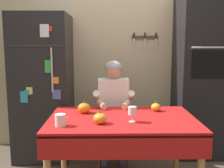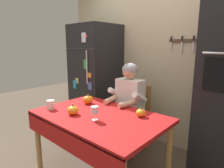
{
  "view_description": "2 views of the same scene",
  "coord_description": "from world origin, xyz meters",
  "px_view_note": "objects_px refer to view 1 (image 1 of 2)",
  "views": [
    {
      "loc": [
        -0.14,
        -2.34,
        1.44
      ],
      "look_at": [
        -0.09,
        0.26,
        1.04
      ],
      "focal_mm": 42.1,
      "sensor_mm": 36.0,
      "label": 1
    },
    {
      "loc": [
        1.4,
        -1.25,
        1.47
      ],
      "look_at": [
        0.03,
        0.28,
        1.05
      ],
      "focal_mm": 30.57,
      "sensor_mm": 36.0,
      "label": 2
    }
  ],
  "objects_px": {
    "wine_glass": "(132,111)",
    "pumpkin_small": "(100,118)",
    "dining_table": "(122,127)",
    "refrigerator": "(44,87)",
    "chair_behind_person": "(113,118)",
    "wall_oven": "(200,75)",
    "seated_person": "(114,104)",
    "pumpkin_medium": "(84,108)",
    "coffee_mug": "(60,120)",
    "pumpkin_large": "(156,107)"
  },
  "relations": [
    {
      "from": "pumpkin_small",
      "to": "pumpkin_large",
      "type": "bearing_deg",
      "value": 36.97
    },
    {
      "from": "seated_person",
      "to": "wine_glass",
      "type": "relative_size",
      "value": 8.74
    },
    {
      "from": "refrigerator",
      "to": "wine_glass",
      "type": "xyz_separation_m",
      "value": [
        1.03,
        -1.0,
        -0.06
      ]
    },
    {
      "from": "wall_oven",
      "to": "pumpkin_large",
      "type": "distance_m",
      "value": 0.98
    },
    {
      "from": "wall_oven",
      "to": "chair_behind_person",
      "type": "xyz_separation_m",
      "value": [
        -1.12,
        -0.13,
        -0.54
      ]
    },
    {
      "from": "dining_table",
      "to": "pumpkin_medium",
      "type": "height_order",
      "value": "pumpkin_medium"
    },
    {
      "from": "wine_glass",
      "to": "pumpkin_small",
      "type": "xyz_separation_m",
      "value": [
        -0.29,
        -0.05,
        -0.05
      ]
    },
    {
      "from": "seated_person",
      "to": "pumpkin_medium",
      "type": "relative_size",
      "value": 9.72
    },
    {
      "from": "wine_glass",
      "to": "pumpkin_small",
      "type": "height_order",
      "value": "wine_glass"
    },
    {
      "from": "wall_oven",
      "to": "dining_table",
      "type": "bearing_deg",
      "value": -138.69
    },
    {
      "from": "refrigerator",
      "to": "wine_glass",
      "type": "height_order",
      "value": "refrigerator"
    },
    {
      "from": "dining_table",
      "to": "chair_behind_person",
      "type": "relative_size",
      "value": 1.51
    },
    {
      "from": "dining_table",
      "to": "coffee_mug",
      "type": "height_order",
      "value": "coffee_mug"
    },
    {
      "from": "refrigerator",
      "to": "pumpkin_large",
      "type": "height_order",
      "value": "refrigerator"
    },
    {
      "from": "refrigerator",
      "to": "pumpkin_small",
      "type": "distance_m",
      "value": 1.29
    },
    {
      "from": "wine_glass",
      "to": "seated_person",
      "type": "bearing_deg",
      "value": 101.92
    },
    {
      "from": "wall_oven",
      "to": "wine_glass",
      "type": "relative_size",
      "value": 14.75
    },
    {
      "from": "refrigerator",
      "to": "pumpkin_medium",
      "type": "bearing_deg",
      "value": -50.1
    },
    {
      "from": "wall_oven",
      "to": "seated_person",
      "type": "distance_m",
      "value": 1.2
    },
    {
      "from": "pumpkin_small",
      "to": "dining_table",
      "type": "bearing_deg",
      "value": 38.46
    },
    {
      "from": "pumpkin_small",
      "to": "seated_person",
      "type": "bearing_deg",
      "value": 79.86
    },
    {
      "from": "refrigerator",
      "to": "wall_oven",
      "type": "height_order",
      "value": "wall_oven"
    },
    {
      "from": "dining_table",
      "to": "pumpkin_large",
      "type": "distance_m",
      "value": 0.47
    },
    {
      "from": "pumpkin_large",
      "to": "seated_person",
      "type": "bearing_deg",
      "value": 142.7
    },
    {
      "from": "chair_behind_person",
      "to": "pumpkin_small",
      "type": "height_order",
      "value": "chair_behind_person"
    },
    {
      "from": "seated_person",
      "to": "pumpkin_small",
      "type": "distance_m",
      "value": 0.78
    },
    {
      "from": "dining_table",
      "to": "chair_behind_person",
      "type": "xyz_separation_m",
      "value": [
        -0.07,
        0.79,
        -0.14
      ]
    },
    {
      "from": "dining_table",
      "to": "wine_glass",
      "type": "distance_m",
      "value": 0.23
    },
    {
      "from": "coffee_mug",
      "to": "pumpkin_small",
      "type": "height_order",
      "value": "pumpkin_small"
    },
    {
      "from": "chair_behind_person",
      "to": "pumpkin_large",
      "type": "xyz_separation_m",
      "value": [
        0.44,
        -0.52,
        0.27
      ]
    },
    {
      "from": "wall_oven",
      "to": "wine_glass",
      "type": "height_order",
      "value": "wall_oven"
    },
    {
      "from": "dining_table",
      "to": "pumpkin_large",
      "type": "height_order",
      "value": "pumpkin_large"
    },
    {
      "from": "refrigerator",
      "to": "pumpkin_medium",
      "type": "relative_size",
      "value": 14.06
    },
    {
      "from": "dining_table",
      "to": "wine_glass",
      "type": "height_order",
      "value": "wine_glass"
    },
    {
      "from": "refrigerator",
      "to": "pumpkin_small",
      "type": "relative_size",
      "value": 14.99
    },
    {
      "from": "chair_behind_person",
      "to": "refrigerator",
      "type": "bearing_deg",
      "value": 174.14
    },
    {
      "from": "refrigerator",
      "to": "coffee_mug",
      "type": "relative_size",
      "value": 15.13
    },
    {
      "from": "refrigerator",
      "to": "pumpkin_medium",
      "type": "height_order",
      "value": "refrigerator"
    },
    {
      "from": "refrigerator",
      "to": "seated_person",
      "type": "xyz_separation_m",
      "value": [
        0.88,
        -0.28,
        -0.16
      ]
    },
    {
      "from": "pumpkin_medium",
      "to": "dining_table",
      "type": "bearing_deg",
      "value": -27.9
    },
    {
      "from": "chair_behind_person",
      "to": "coffee_mug",
      "type": "height_order",
      "value": "chair_behind_person"
    },
    {
      "from": "coffee_mug",
      "to": "wall_oven",
      "type": "bearing_deg",
      "value": 35.77
    },
    {
      "from": "wall_oven",
      "to": "chair_behind_person",
      "type": "relative_size",
      "value": 2.26
    },
    {
      "from": "dining_table",
      "to": "pumpkin_small",
      "type": "xyz_separation_m",
      "value": [
        -0.21,
        -0.16,
        0.13
      ]
    },
    {
      "from": "dining_table",
      "to": "chair_behind_person",
      "type": "distance_m",
      "value": 0.81
    },
    {
      "from": "pumpkin_large",
      "to": "dining_table",
      "type": "bearing_deg",
      "value": -143.89
    },
    {
      "from": "wall_oven",
      "to": "pumpkin_medium",
      "type": "bearing_deg",
      "value": -153.22
    },
    {
      "from": "wall_oven",
      "to": "seated_person",
      "type": "height_order",
      "value": "wall_oven"
    },
    {
      "from": "wall_oven",
      "to": "pumpkin_small",
      "type": "relative_size",
      "value": 17.48
    },
    {
      "from": "refrigerator",
      "to": "chair_behind_person",
      "type": "relative_size",
      "value": 1.94
    }
  ]
}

